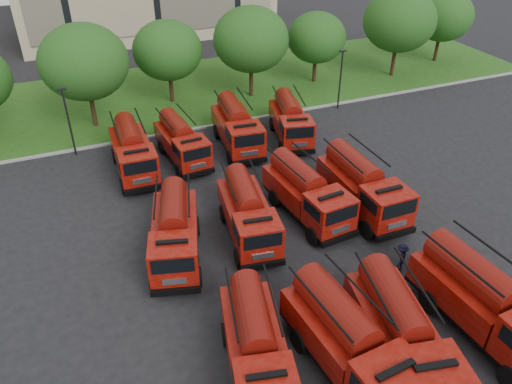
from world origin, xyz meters
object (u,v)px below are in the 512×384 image
fire_truck_5 (248,213)px  fire_truck_8 (133,151)px  fire_truck_0 (256,346)px  fire_truck_10 (237,127)px  firefighter_3 (399,269)px  fire_truck_7 (362,186)px  fire_truck_4 (175,232)px  fire_truck_9 (182,141)px  firefighter_4 (241,263)px  firefighter_5 (333,196)px  fire_truck_1 (350,343)px  fire_truck_11 (290,120)px  fire_truck_6 (307,193)px  fire_truck_3 (487,303)px  fire_truck_2 (401,336)px  firefighter_2 (449,284)px

fire_truck_5 → fire_truck_8: bearing=123.6°
fire_truck_0 → fire_truck_10: fire_truck_10 is taller
fire_truck_0 → firefighter_3: size_ratio=4.22×
fire_truck_0 → fire_truck_7: bearing=52.2°
fire_truck_7 → firefighter_3: (-1.10, -5.53, -1.67)m
fire_truck_4 → fire_truck_5: size_ratio=1.04×
fire_truck_0 → fire_truck_9: (2.03, 18.61, -0.05)m
firefighter_4 → firefighter_5: firefighter_5 is taller
fire_truck_1 → fire_truck_9: (-1.46, 20.05, -0.21)m
fire_truck_5 → fire_truck_9: 9.99m
fire_truck_0 → fire_truck_11: 21.47m
fire_truck_1 → firefighter_4: size_ratio=4.67×
fire_truck_6 → fire_truck_7: fire_truck_7 is taller
fire_truck_3 → fire_truck_4: fire_truck_3 is taller
fire_truck_5 → fire_truck_11: fire_truck_5 is taller
fire_truck_6 → firefighter_3: fire_truck_6 is taller
fire_truck_1 → firefighter_4: (-1.67, 7.98, -1.68)m
fire_truck_2 → fire_truck_4: 12.41m
fire_truck_6 → firefighter_4: bearing=-158.7°
fire_truck_4 → fire_truck_1: bearing=-49.8°
fire_truck_6 → fire_truck_10: size_ratio=0.98×
fire_truck_1 → firefighter_5: bearing=57.8°
fire_truck_9 → firefighter_4: 12.15m
fire_truck_8 → firefighter_2: (12.45, -17.24, -1.60)m
fire_truck_3 → firefighter_4: (-8.33, 8.42, -1.75)m
fire_truck_6 → fire_truck_5: bearing=-178.3°
fire_truck_3 → fire_truck_9: bearing=108.5°
fire_truck_9 → fire_truck_10: size_ratio=0.90×
firefighter_3 → fire_truck_3: bearing=60.2°
fire_truck_10 → fire_truck_3: bearing=-73.5°
fire_truck_11 → firefighter_3: bearing=-80.4°
firefighter_3 → fire_truck_5: bearing=-82.5°
fire_truck_2 → firefighter_3: size_ratio=4.63×
fire_truck_2 → firefighter_3: 6.28m
fire_truck_6 → fire_truck_10: 9.88m
fire_truck_1 → fire_truck_7: size_ratio=1.03×
fire_truck_1 → fire_truck_2: size_ratio=0.98×
fire_truck_8 → fire_truck_10: fire_truck_10 is taller
firefighter_3 → firefighter_5: 7.39m
fire_truck_4 → firefighter_4: 3.88m
fire_truck_4 → fire_truck_7: (11.52, -0.08, 0.09)m
fire_truck_5 → fire_truck_10: bearing=80.9°
fire_truck_9 → fire_truck_4: bearing=-111.5°
fire_truck_2 → firefighter_3: (3.68, 4.81, -1.68)m
fire_truck_5 → fire_truck_8: fire_truck_8 is taller
firefighter_4 → firefighter_2: bearing=-157.9°
fire_truck_1 → fire_truck_7: 12.07m
fire_truck_7 → fire_truck_4: bearing=179.8°
fire_truck_7 → fire_truck_6: bearing=168.4°
fire_truck_10 → firefighter_2: 18.64m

